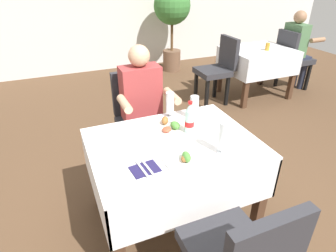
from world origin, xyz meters
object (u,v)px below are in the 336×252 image
(plate_near_camera, at_px, (183,158))
(background_table_tumbler, at_px, (267,47))
(beer_glass_left, at_px, (223,137))
(beer_glass_middle, at_px, (194,107))
(plate_far_diner, at_px, (170,126))
(background_dining_table, at_px, (257,61))
(main_dining_table, at_px, (173,161))
(chair_far_diner_seat, at_px, (139,116))
(seated_diner_far, at_px, (143,106))
(background_patron, at_px, (297,47))
(background_chair_right, at_px, (292,57))
(background_chair_left, at_px, (218,67))
(beer_glass_right, at_px, (170,105))
(cola_bottle_primary, at_px, (190,120))
(napkin_cutlery_set, at_px, (145,169))
(potted_plant_corner, at_px, (172,13))

(plate_near_camera, relative_size, background_table_tumbler, 2.10)
(beer_glass_left, xyz_separation_m, beer_glass_middle, (0.05, 0.51, -0.02))
(plate_near_camera, distance_m, plate_far_diner, 0.42)
(background_dining_table, xyz_separation_m, background_table_tumbler, (0.05, -0.11, 0.24))
(plate_near_camera, bearing_deg, beer_glass_middle, 56.00)
(background_table_tumbler, bearing_deg, beer_glass_middle, -142.59)
(background_table_tumbler, bearing_deg, background_dining_table, 114.69)
(main_dining_table, height_order, plate_far_diner, plate_far_diner)
(chair_far_diner_seat, distance_m, seated_diner_far, 0.19)
(background_patron, bearing_deg, background_chair_right, -180.00)
(background_chair_left, bearing_deg, background_patron, 0.00)
(background_chair_right, bearing_deg, plate_far_diner, -149.27)
(plate_near_camera, xyz_separation_m, beer_glass_right, (0.16, 0.60, 0.09))
(beer_glass_left, xyz_separation_m, beer_glass_right, (-0.11, 0.62, -0.01))
(beer_glass_middle, xyz_separation_m, background_chair_left, (1.26, 1.65, -0.29))
(cola_bottle_primary, relative_size, napkin_cutlery_set, 1.35)
(background_dining_table, bearing_deg, main_dining_table, -139.66)
(beer_glass_left, distance_m, beer_glass_right, 0.63)
(seated_diner_far, distance_m, beer_glass_right, 0.40)
(plate_near_camera, bearing_deg, beer_glass_right, 74.70)
(plate_near_camera, bearing_deg, background_chair_right, 35.62)
(beer_glass_left, xyz_separation_m, background_patron, (2.75, 2.15, -0.15))
(plate_far_diner, height_order, background_patron, background_patron)
(chair_far_diner_seat, bearing_deg, cola_bottle_primary, -78.51)
(background_chair_right, bearing_deg, plate_near_camera, -144.38)
(chair_far_diner_seat, xyz_separation_m, background_table_tumbler, (2.30, 0.96, 0.25))
(background_patron, bearing_deg, plate_far_diner, -149.69)
(chair_far_diner_seat, xyz_separation_m, cola_bottle_primary, (0.16, -0.77, 0.31))
(napkin_cutlery_set, xyz_separation_m, background_chair_right, (3.23, 2.13, -0.20))
(napkin_cutlery_set, bearing_deg, plate_far_diner, 50.46)
(background_chair_right, relative_size, background_patron, 0.77)
(main_dining_table, height_order, background_chair_left, background_chair_left)
(beer_glass_left, relative_size, potted_plant_corner, 0.15)
(beer_glass_left, bearing_deg, seated_diner_far, 103.34)
(background_table_tumbler, distance_m, potted_plant_corner, 1.98)
(seated_diner_far, distance_m, background_chair_right, 3.16)
(cola_bottle_primary, distance_m, background_chair_left, 2.33)
(chair_far_diner_seat, relative_size, background_chair_left, 1.00)
(main_dining_table, distance_m, beer_glass_middle, 0.48)
(main_dining_table, relative_size, background_chair_left, 1.21)
(background_table_tumbler, bearing_deg, cola_bottle_primary, -141.12)
(plate_far_diner, xyz_separation_m, beer_glass_right, (0.08, 0.19, 0.09))
(background_dining_table, bearing_deg, plate_far_diner, -141.95)
(beer_glass_right, height_order, napkin_cutlery_set, beer_glass_right)
(beer_glass_left, bearing_deg, napkin_cutlery_set, 177.60)
(napkin_cutlery_set, height_order, background_table_tumbler, background_table_tumbler)
(chair_far_diner_seat, relative_size, seated_diner_far, 0.77)
(background_table_tumbler, bearing_deg, beer_glass_right, -146.77)
(beer_glass_left, relative_size, background_chair_right, 0.24)
(main_dining_table, height_order, chair_far_diner_seat, chair_far_diner_seat)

